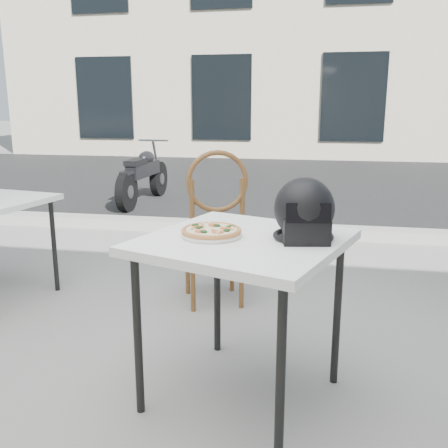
% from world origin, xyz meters
% --- Properties ---
extents(ground, '(80.00, 80.00, 0.00)m').
position_xyz_m(ground, '(0.00, 0.00, 0.00)').
color(ground, gray).
rests_on(ground, ground).
extents(street_asphalt, '(30.00, 8.00, 0.00)m').
position_xyz_m(street_asphalt, '(0.00, 7.00, 0.00)').
color(street_asphalt, black).
rests_on(street_asphalt, ground).
extents(curb, '(30.00, 0.25, 0.12)m').
position_xyz_m(curb, '(0.00, 3.00, 0.06)').
color(curb, '#9B9A91').
rests_on(curb, ground).
extents(building_across, '(16.00, 6.06, 7.00)m').
position_xyz_m(building_across, '(-0.00, 13.99, 3.50)').
color(building_across, beige).
rests_on(building_across, ground).
extents(cafe_table_main, '(1.09, 1.09, 0.82)m').
position_xyz_m(cafe_table_main, '(0.60, -0.20, 0.74)').
color(cafe_table_main, white).
rests_on(cafe_table_main, ground).
extents(plate, '(0.32, 0.32, 0.02)m').
position_xyz_m(plate, '(0.45, -0.21, 0.82)').
color(plate, white).
rests_on(plate, cafe_table_main).
extents(pizza, '(0.31, 0.31, 0.03)m').
position_xyz_m(pizza, '(0.45, -0.21, 0.85)').
color(pizza, '#C88349').
rests_on(pizza, plate).
extents(helmet, '(0.32, 0.33, 0.28)m').
position_xyz_m(helmet, '(0.87, -0.18, 0.94)').
color(helmet, black).
rests_on(helmet, cafe_table_main).
extents(cafe_chair_main, '(0.56, 0.56, 1.13)m').
position_xyz_m(cafe_chair_main, '(0.23, 0.92, 0.63)').
color(cafe_chair_main, brown).
rests_on(cafe_chair_main, ground).
extents(motorcycle, '(0.47, 1.82, 0.90)m').
position_xyz_m(motorcycle, '(-1.60, 4.51, 0.40)').
color(motorcycle, black).
rests_on(motorcycle, street_asphalt).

